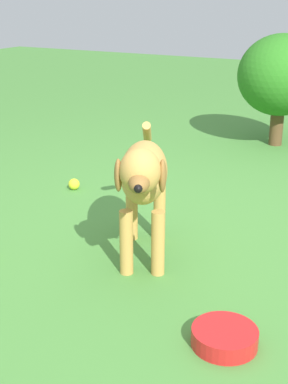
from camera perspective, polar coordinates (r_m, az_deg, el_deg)
name	(u,v)px	position (r m, az deg, el deg)	size (l,w,h in m)	color
ground	(185,251)	(2.44, 4.31, -6.25)	(14.00, 14.00, 0.00)	#478438
dog	(143,177)	(2.21, -0.06, 1.59)	(0.78, 0.44, 0.58)	#C69347
tennis_ball_0	(74,184)	(3.19, -7.38, 0.83)	(0.07, 0.07, 0.07)	yellow
water_bowl	(225,337)	(1.86, 8.48, -14.89)	(0.22, 0.22, 0.06)	red
shrub_near	(281,75)	(4.13, 14.23, 11.82)	(0.69, 0.62, 0.82)	brown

